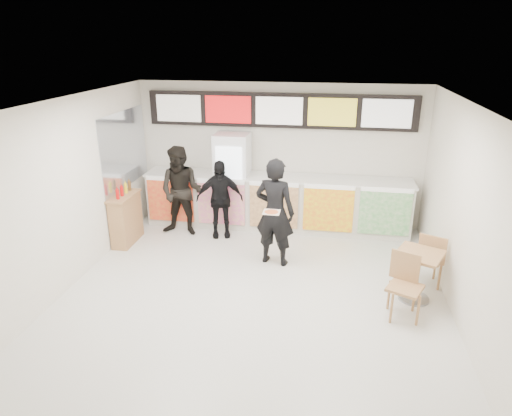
% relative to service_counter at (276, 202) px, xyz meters
% --- Properties ---
extents(floor, '(7.00, 7.00, 0.00)m').
position_rel_service_counter_xyz_m(floor, '(-0.00, -3.09, -0.57)').
color(floor, beige).
rests_on(floor, ground).
extents(ceiling, '(7.00, 7.00, 0.00)m').
position_rel_service_counter_xyz_m(ceiling, '(-0.00, -3.09, 2.43)').
color(ceiling, white).
rests_on(ceiling, wall_back).
extents(wall_back, '(6.00, 0.00, 6.00)m').
position_rel_service_counter_xyz_m(wall_back, '(-0.00, 0.41, 0.93)').
color(wall_back, silver).
rests_on(wall_back, floor).
extents(wall_left, '(0.00, 7.00, 7.00)m').
position_rel_service_counter_xyz_m(wall_left, '(-3.00, -3.09, 0.93)').
color(wall_left, silver).
rests_on(wall_left, floor).
extents(wall_right, '(0.00, 7.00, 7.00)m').
position_rel_service_counter_xyz_m(wall_right, '(3.00, -3.09, 0.93)').
color(wall_right, silver).
rests_on(wall_right, floor).
extents(service_counter, '(5.56, 0.77, 1.14)m').
position_rel_service_counter_xyz_m(service_counter, '(0.00, 0.00, 0.00)').
color(service_counter, silver).
rests_on(service_counter, floor).
extents(menu_board, '(5.50, 0.14, 0.70)m').
position_rel_service_counter_xyz_m(menu_board, '(0.00, 0.32, 1.88)').
color(menu_board, black).
rests_on(menu_board, wall_back).
extents(drinks_fridge, '(0.70, 0.67, 2.00)m').
position_rel_service_counter_xyz_m(drinks_fridge, '(-0.93, 0.02, 0.43)').
color(drinks_fridge, white).
rests_on(drinks_fridge, floor).
extents(mirror_panel, '(0.01, 2.00, 1.50)m').
position_rel_service_counter_xyz_m(mirror_panel, '(-2.99, -0.64, 1.18)').
color(mirror_panel, '#B2B7BF').
rests_on(mirror_panel, wall_left).
extents(customer_main, '(0.79, 0.60, 1.95)m').
position_rel_service_counter_xyz_m(customer_main, '(0.18, -1.62, 0.40)').
color(customer_main, black).
rests_on(customer_main, floor).
extents(customer_left, '(0.93, 0.74, 1.85)m').
position_rel_service_counter_xyz_m(customer_left, '(-1.86, -0.64, 0.35)').
color(customer_left, black).
rests_on(customer_left, floor).
extents(customer_mid, '(1.01, 0.62, 1.60)m').
position_rel_service_counter_xyz_m(customer_mid, '(-1.07, -0.62, 0.23)').
color(customer_mid, black).
rests_on(customer_mid, floor).
extents(pizza_slice, '(0.36, 0.36, 0.02)m').
position_rel_service_counter_xyz_m(pizza_slice, '(0.18, -2.07, 0.58)').
color(pizza_slice, beige).
rests_on(pizza_slice, customer_main).
extents(cafe_table, '(1.09, 1.66, 0.95)m').
position_rel_service_counter_xyz_m(cafe_table, '(2.50, -2.49, -0.02)').
color(cafe_table, tan).
rests_on(cafe_table, floor).
extents(condiment_ledge, '(0.36, 0.88, 1.18)m').
position_rel_service_counter_xyz_m(condiment_ledge, '(-2.82, -1.23, -0.07)').
color(condiment_ledge, tan).
rests_on(condiment_ledge, floor).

